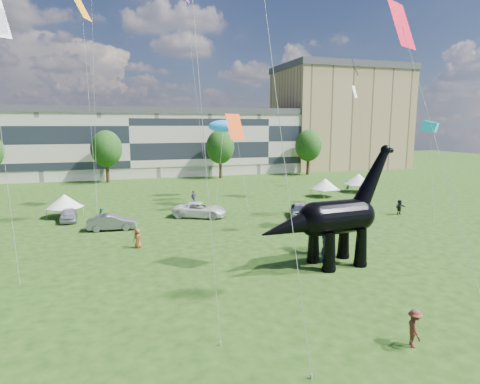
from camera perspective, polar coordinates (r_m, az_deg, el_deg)
name	(u,v)px	position (r m, az deg, el deg)	size (l,w,h in m)	color
ground	(320,299)	(23.85, 11.30, -14.76)	(220.00, 220.00, 0.00)	#16330C
terrace_row	(129,145)	(81.12, -15.56, 6.48)	(78.00, 11.00, 12.00)	beige
apartment_block	(339,120)	(98.10, 13.95, 9.93)	(28.00, 18.00, 22.00)	tan
tree_mid_left	(106,146)	(72.08, -18.51, 6.25)	(5.20, 5.20, 9.44)	#382314
tree_mid_right	(220,144)	(74.45, -2.84, 6.81)	(5.20, 5.20, 9.44)	#382314
tree_far_right	(308,143)	(80.87, 9.70, 6.89)	(5.20, 5.20, 9.44)	#382314
dinosaur_sculpture	(332,220)	(28.52, 13.01, -3.84)	(10.63, 3.16, 8.66)	black
car_silver	(69,215)	(44.70, -23.19, -2.98)	(1.61, 3.99, 1.36)	silver
car_grey	(112,222)	(39.56, -17.73, -4.12)	(1.56, 4.47, 1.47)	slate
car_white	(200,210)	(43.13, -5.71, -2.53)	(2.63, 5.71, 1.59)	white
car_dark	(300,211)	(43.31, 8.49, -2.69)	(1.89, 4.65, 1.35)	#595960
gazebo_near	(325,184)	(56.26, 12.02, 1.13)	(4.33, 4.33, 2.53)	white
gazebo_far	(358,179)	(61.40, 16.48, 1.78)	(4.68, 4.68, 2.74)	white
gazebo_left	(65,201)	(46.61, -23.68, -1.18)	(4.75, 4.75, 2.49)	white
visitors	(217,224)	(36.40, -3.35, -4.63)	(51.83, 39.30, 1.87)	olive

